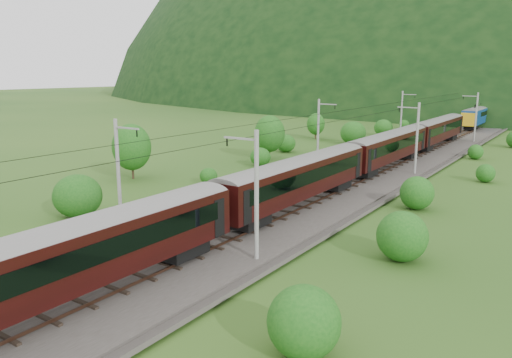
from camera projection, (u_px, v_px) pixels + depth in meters
The scene contains 14 objects.
ground at pixel (182, 244), 34.41m from camera, with size 600.00×600.00×0.00m, color #234917.
railbed at pixel (262, 209), 42.45m from camera, with size 14.00×220.00×0.30m, color #38332D.
track_left at pixel (240, 203), 43.73m from camera, with size 2.40×220.00×0.27m.
track_right at pixel (287, 211), 41.08m from camera, with size 2.40×220.00×0.27m.
catenary_left at pixel (319, 130), 62.67m from camera, with size 2.54×192.28×8.00m.
catenary_right at pixel (416, 137), 55.92m from camera, with size 2.54×192.28×8.00m.
overhead_wires at pixel (263, 128), 40.98m from camera, with size 4.83×198.00×0.03m.
mountain_ridge at pixel (350, 89), 342.72m from camera, with size 336.00×280.00×132.00m, color black.
train at pixel (296, 173), 41.61m from camera, with size 2.84×158.67×4.93m.
hazard_post_near at pixel (422, 139), 81.14m from camera, with size 0.14×0.14×1.29m, color red.
hazard_post_far at pixel (412, 145), 73.57m from camera, with size 0.16×0.16×1.53m, color red.
signal at pixel (296, 167), 54.30m from camera, with size 0.23×0.23×2.06m.
vegetation_left at pixel (174, 160), 53.42m from camera, with size 13.42×147.81×6.10m.
vegetation_right at pixel (406, 221), 35.31m from camera, with size 6.59×104.78×2.87m.
Camera 1 is at (22.63, -24.13, 11.66)m, focal length 35.00 mm.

